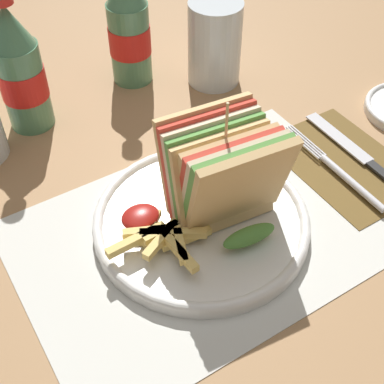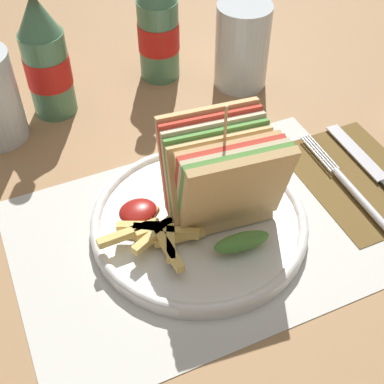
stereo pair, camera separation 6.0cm
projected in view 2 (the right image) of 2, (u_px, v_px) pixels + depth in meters
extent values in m
plane|color=#9E754C|center=(217.00, 233.00, 0.61)|extent=(4.00, 4.00, 0.00)
cube|color=silver|center=(202.00, 234.00, 0.61)|extent=(0.42, 0.29, 0.00)
cylinder|color=white|center=(199.00, 223.00, 0.61)|extent=(0.25, 0.25, 0.01)
torus|color=white|center=(199.00, 219.00, 0.61)|extent=(0.25, 0.25, 0.01)
cube|color=tan|center=(236.00, 192.00, 0.55)|extent=(0.12, 0.05, 0.11)
cube|color=#518E3D|center=(232.00, 188.00, 0.56)|extent=(0.12, 0.05, 0.11)
cube|color=beige|center=(229.00, 184.00, 0.56)|extent=(0.12, 0.05, 0.11)
cube|color=red|center=(226.00, 179.00, 0.57)|extent=(0.12, 0.05, 0.11)
cube|color=tan|center=(223.00, 175.00, 0.58)|extent=(0.12, 0.05, 0.11)
ellipsoid|color=#518E3D|center=(242.00, 242.00, 0.57)|extent=(0.06, 0.03, 0.02)
cube|color=tan|center=(222.00, 185.00, 0.57)|extent=(0.12, 0.05, 0.11)
cube|color=#518E3D|center=(219.00, 177.00, 0.57)|extent=(0.12, 0.05, 0.11)
cube|color=beige|center=(216.00, 170.00, 0.58)|extent=(0.12, 0.05, 0.11)
cube|color=red|center=(214.00, 163.00, 0.58)|extent=(0.12, 0.05, 0.11)
cube|color=tan|center=(211.00, 156.00, 0.59)|extent=(0.12, 0.05, 0.11)
ellipsoid|color=#518E3D|center=(220.00, 209.00, 0.60)|extent=(0.06, 0.03, 0.02)
cylinder|color=tan|center=(223.00, 164.00, 0.56)|extent=(0.00, 0.00, 0.15)
cube|color=#E5C166|center=(146.00, 223.00, 0.59)|extent=(0.04, 0.04, 0.01)
cube|color=#E5C166|center=(179.00, 237.00, 0.58)|extent=(0.06, 0.02, 0.01)
cube|color=#E5C166|center=(148.00, 223.00, 0.59)|extent=(0.01, 0.06, 0.01)
cube|color=#E5C166|center=(165.00, 228.00, 0.58)|extent=(0.07, 0.04, 0.01)
cube|color=#E5C166|center=(153.00, 236.00, 0.57)|extent=(0.06, 0.03, 0.01)
cube|color=#E5C166|center=(138.00, 227.00, 0.58)|extent=(0.04, 0.03, 0.01)
cube|color=#E5C166|center=(168.00, 249.00, 0.55)|extent=(0.01, 0.06, 0.01)
cube|color=#E5C166|center=(171.00, 242.00, 0.56)|extent=(0.03, 0.05, 0.01)
cube|color=#E5C166|center=(129.00, 233.00, 0.57)|extent=(0.07, 0.01, 0.01)
cube|color=#E5C166|center=(165.00, 225.00, 0.58)|extent=(0.07, 0.01, 0.01)
ellipsoid|color=maroon|center=(138.00, 211.00, 0.60)|extent=(0.04, 0.04, 0.02)
cube|color=brown|center=(358.00, 178.00, 0.67)|extent=(0.13, 0.19, 0.00)
cylinder|color=silver|center=(361.00, 199.00, 0.64)|extent=(0.01, 0.11, 0.01)
cylinder|color=silver|center=(316.00, 154.00, 0.70)|extent=(0.00, 0.07, 0.00)
cylinder|color=silver|center=(318.00, 153.00, 0.70)|extent=(0.00, 0.07, 0.00)
cylinder|color=silver|center=(321.00, 152.00, 0.70)|extent=(0.00, 0.07, 0.00)
cylinder|color=silver|center=(324.00, 152.00, 0.70)|extent=(0.00, 0.07, 0.00)
cube|color=silver|center=(356.00, 152.00, 0.70)|extent=(0.02, 0.12, 0.00)
cylinder|color=#4C7F5B|center=(49.00, 74.00, 0.74)|extent=(0.06, 0.06, 0.12)
cylinder|color=red|center=(48.00, 70.00, 0.73)|extent=(0.06, 0.06, 0.04)
cone|color=#4C7F5B|center=(36.00, 13.00, 0.67)|extent=(0.06, 0.06, 0.06)
cylinder|color=#4C7F5B|center=(159.00, 40.00, 0.80)|extent=(0.06, 0.06, 0.12)
cylinder|color=red|center=(159.00, 36.00, 0.80)|extent=(0.06, 0.06, 0.04)
cylinder|color=silver|center=(242.00, 46.00, 0.78)|extent=(0.08, 0.08, 0.13)
cylinder|color=black|center=(240.00, 70.00, 0.81)|extent=(0.07, 0.07, 0.04)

